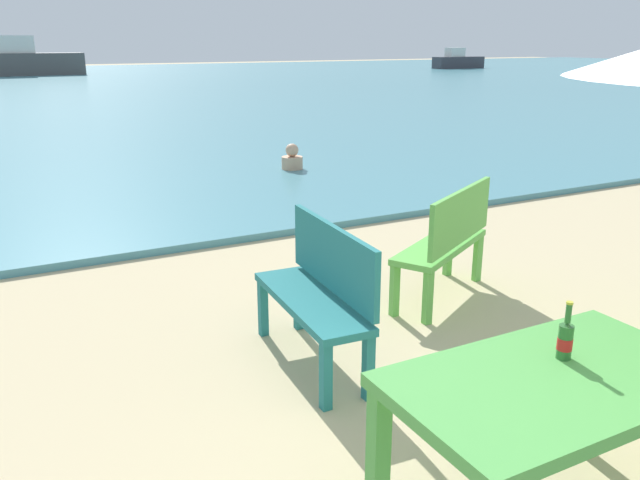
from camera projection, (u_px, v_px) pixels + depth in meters
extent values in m
cube|color=teal|center=(34.00, 89.00, 28.08)|extent=(120.00, 50.00, 0.08)
cube|color=#4C9E47|center=(555.00, 382.00, 2.68)|extent=(1.40, 0.80, 0.06)
cube|color=#4C9E47|center=(378.00, 460.00, 2.80)|extent=(0.08, 0.08, 0.70)
cube|color=#4C9E47|center=(585.00, 389.00, 3.37)|extent=(0.08, 0.08, 0.70)
cylinder|color=#2D662D|center=(565.00, 342.00, 2.80)|extent=(0.06, 0.06, 0.16)
cone|color=#2D662D|center=(567.00, 326.00, 2.78)|extent=(0.06, 0.06, 0.03)
cylinder|color=#2D662D|center=(568.00, 313.00, 2.76)|extent=(0.03, 0.03, 0.09)
cylinder|color=red|center=(565.00, 344.00, 2.80)|extent=(0.07, 0.07, 0.05)
cylinder|color=gold|center=(570.00, 303.00, 2.74)|extent=(0.03, 0.03, 0.01)
cube|color=#237275|center=(310.00, 302.00, 4.23)|extent=(0.44, 1.22, 0.05)
cube|color=#237275|center=(333.00, 258.00, 4.21)|extent=(0.12, 1.20, 0.44)
cube|color=#237275|center=(263.00, 308.00, 4.72)|extent=(0.06, 0.06, 0.42)
cube|color=#237275|center=(326.00, 377.00, 3.77)|extent=(0.06, 0.06, 0.42)
cube|color=#237275|center=(299.00, 302.00, 4.83)|extent=(0.06, 0.06, 0.42)
cube|color=#237275|center=(368.00, 367.00, 3.87)|extent=(0.06, 0.06, 0.42)
cube|color=#60B24C|center=(440.00, 246.00, 5.36)|extent=(1.22, 0.90, 0.05)
cube|color=#60B24C|center=(461.00, 216.00, 5.19)|extent=(1.07, 0.62, 0.44)
cube|color=#60B24C|center=(448.00, 253.00, 5.94)|extent=(0.06, 0.06, 0.42)
cube|color=#60B24C|center=(395.00, 290.00, 5.06)|extent=(0.06, 0.06, 0.42)
cube|color=#60B24C|center=(478.00, 258.00, 5.80)|extent=(0.06, 0.06, 0.42)
cube|color=#60B24C|center=(428.00, 298.00, 4.92)|extent=(0.06, 0.06, 0.42)
cylinder|color=tan|center=(292.00, 163.00, 10.46)|extent=(0.34, 0.34, 0.20)
sphere|color=tan|center=(292.00, 150.00, 10.40)|extent=(0.21, 0.21, 0.21)
cube|color=#4C4C4C|center=(28.00, 64.00, 37.59)|extent=(6.10, 1.66, 1.25)
cube|color=silver|center=(15.00, 44.00, 37.01)|extent=(1.94, 1.25, 0.97)
cube|color=#38383F|center=(458.00, 63.00, 46.77)|extent=(3.94, 1.08, 0.81)
cube|color=silver|center=(455.00, 52.00, 46.39)|extent=(1.25, 0.81, 0.63)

